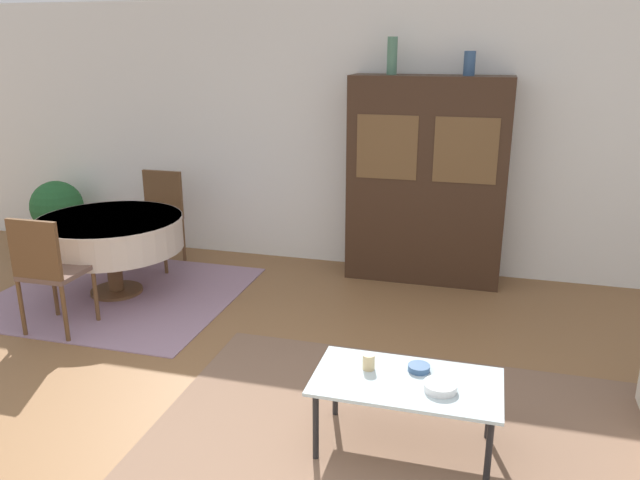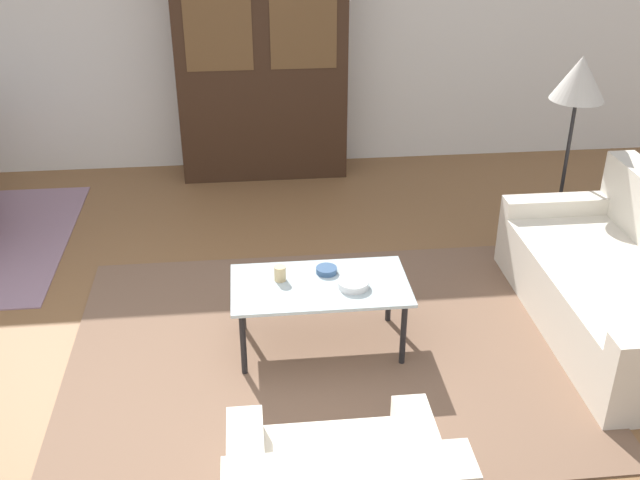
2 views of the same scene
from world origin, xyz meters
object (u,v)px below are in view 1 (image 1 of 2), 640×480
(coffee_table, at_px, (406,387))
(dining_chair_near, at_px, (47,267))
(vase_tall, at_px, (392,56))
(potted_plant, at_px, (57,210))
(bowl_small, at_px, (419,368))
(dining_table, at_px, (111,234))
(display_cabinet, at_px, (426,181))
(dining_chair_far, at_px, (159,212))
(bowl, at_px, (440,387))
(cup, at_px, (369,362))
(vase_short, at_px, (469,63))

(coffee_table, bearing_deg, dining_chair_near, 165.38)
(vase_tall, xyz_separation_m, potted_plant, (-3.75, -0.18, -1.70))
(bowl_small, height_order, potted_plant, potted_plant)
(dining_table, bearing_deg, bowl_small, -26.79)
(display_cabinet, bearing_deg, dining_table, -156.48)
(dining_chair_far, relative_size, vase_tall, 2.89)
(dining_chair_near, relative_size, bowl, 5.34)
(dining_chair_far, relative_size, bowl, 5.34)
(cup, relative_size, potted_plant, 0.12)
(dining_chair_far, distance_m, cup, 3.69)
(display_cabinet, height_order, cup, display_cabinet)
(dining_chair_far, distance_m, potted_plant, 1.39)
(bowl_small, height_order, vase_short, vase_short)
(coffee_table, height_order, potted_plant, potted_plant)
(dining_chair_near, bearing_deg, potted_plant, 125.88)
(vase_tall, bearing_deg, dining_table, -153.23)
(dining_chair_far, bearing_deg, coffee_table, 139.56)
(dining_table, xyz_separation_m, vase_tall, (2.37, 1.20, 1.57))
(display_cabinet, height_order, potted_plant, display_cabinet)
(bowl, relative_size, potted_plant, 0.23)
(coffee_table, bearing_deg, vase_short, 87.91)
(coffee_table, xyz_separation_m, cup, (-0.23, 0.07, 0.09))
(potted_plant, bearing_deg, vase_short, 2.29)
(cup, xyz_separation_m, bowl, (0.42, -0.13, -0.02))
(bowl, height_order, bowl_small, bowl)
(display_cabinet, xyz_separation_m, bowl_small, (0.28, -2.72, -0.53))
(vase_short, distance_m, potted_plant, 4.75)
(dining_chair_far, xyz_separation_m, bowl_small, (3.03, -2.41, -0.10))
(potted_plant, bearing_deg, bowl, -31.05)
(cup, distance_m, vase_tall, 3.26)
(coffee_table, height_order, vase_tall, vase_tall)
(dining_chair_near, height_order, vase_short, vase_short)
(dining_table, height_order, vase_short, vase_short)
(bowl_small, bearing_deg, vase_tall, 103.50)
(cup, height_order, vase_short, vase_short)
(cup, bearing_deg, coffee_table, -16.50)
(cup, bearing_deg, vase_tall, 97.53)
(dining_chair_near, distance_m, potted_plant, 2.35)
(dining_table, relative_size, dining_chair_far, 1.34)
(dining_chair_near, distance_m, bowl, 3.27)
(dining_table, distance_m, bowl, 3.60)
(potted_plant, bearing_deg, dining_chair_far, -5.79)
(display_cabinet, distance_m, bowl_small, 2.79)
(cup, height_order, vase_tall, vase_tall)
(cup, bearing_deg, display_cabinet, 89.85)
(dining_chair_far, relative_size, cup, 10.53)
(coffee_table, height_order, dining_chair_near, dining_chair_near)
(dining_table, bearing_deg, cup, -30.06)
(dining_chair_near, distance_m, vase_tall, 3.53)
(bowl, height_order, vase_short, vase_short)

